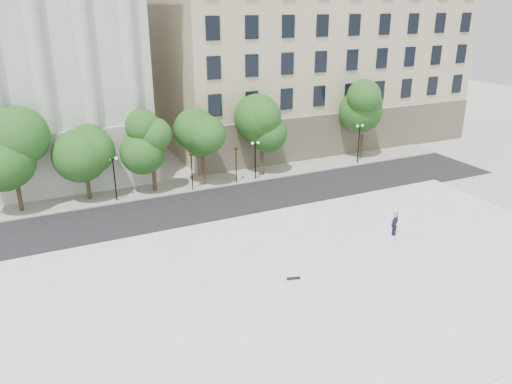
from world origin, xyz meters
TOP-DOWN VIEW (x-y plane):
  - ground at (0.00, 0.00)m, footprint 160.00×160.00m
  - plaza at (0.00, 3.00)m, footprint 44.00×22.00m
  - street at (0.00, 18.00)m, footprint 60.00×8.00m
  - far_sidewalk at (0.00, 24.00)m, footprint 60.00×4.00m
  - building_east at (20.00, 38.91)m, footprint 36.00×26.15m
  - traffic_light_west at (0.16, 22.30)m, footprint 0.63×1.79m
  - traffic_light_east at (4.62, 22.30)m, footprint 1.01×1.72m
  - person_lying at (10.24, 5.96)m, footprint 1.02×1.90m
  - skateboard at (0.50, 3.69)m, footprint 0.89×0.44m
  - street_trees at (1.01, 23.71)m, footprint 39.37×4.82m
  - lamp_posts at (0.36, 22.60)m, footprint 37.29×0.28m

SIDE VIEW (x-z plane):
  - ground at x=0.00m, z-range 0.00..0.00m
  - street at x=0.00m, z-range 0.00..0.02m
  - far_sidewalk at x=0.00m, z-range 0.00..0.12m
  - plaza at x=0.00m, z-range 0.00..0.45m
  - skateboard at x=0.50m, z-range 0.45..0.54m
  - person_lying at x=10.24m, z-range 0.45..0.94m
  - lamp_posts at x=0.36m, z-range 0.68..5.19m
  - traffic_light_east at x=4.62m, z-range 1.59..5.78m
  - traffic_light_west at x=0.16m, z-range 1.60..5.81m
  - street_trees at x=1.01m, z-range 1.43..9.09m
  - building_east at x=20.00m, z-range -0.36..22.64m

